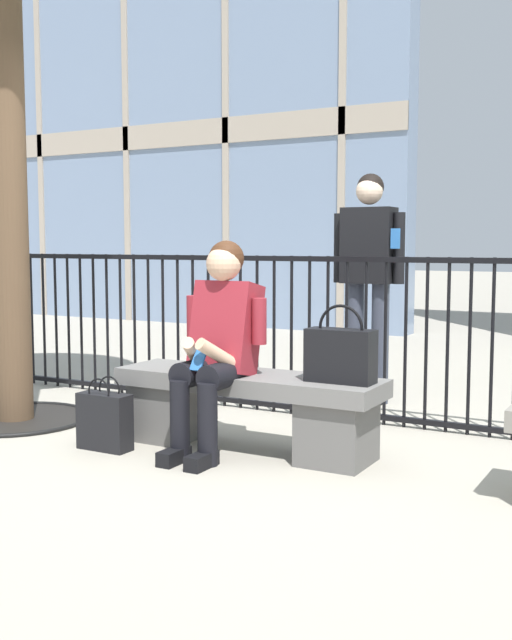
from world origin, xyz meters
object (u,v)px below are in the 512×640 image
(stone_bench, at_px, (248,404))
(bystander_at_railing, at_px, (368,270))
(seated_person_with_phone, at_px, (218,340))
(handbag_on_bench, at_px, (341,354))
(shopping_bag, at_px, (105,421))

(stone_bench, bearing_deg, bystander_at_railing, 86.12)
(seated_person_with_phone, xyz_separation_m, handbag_on_bench, (0.70, 0.12, -0.05))
(bystander_at_railing, bearing_deg, stone_bench, -93.88)
(seated_person_with_phone, relative_size, handbag_on_bench, 2.87)
(stone_bench, distance_m, shopping_bag, 0.84)
(seated_person_with_phone, height_order, bystander_at_railing, bystander_at_railing)
(seated_person_with_phone, distance_m, shopping_bag, 0.82)
(stone_bench, bearing_deg, seated_person_with_phone, -133.44)
(shopping_bag, bearing_deg, bystander_at_railing, 67.46)
(handbag_on_bench, bearing_deg, seated_person_with_phone, -170.40)
(shopping_bag, relative_size, bystander_at_railing, 0.25)
(stone_bench, distance_m, handbag_on_bench, 0.67)
(shopping_bag, bearing_deg, seated_person_with_phone, 23.75)
(handbag_on_bench, xyz_separation_m, shopping_bag, (-1.31, -0.39, -0.43))
(handbag_on_bench, bearing_deg, shopping_bag, -163.57)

